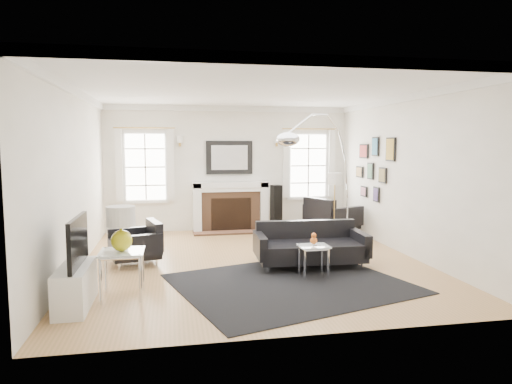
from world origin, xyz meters
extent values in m
plane|color=#AB8047|center=(0.00, 0.00, 0.00)|extent=(6.00, 6.00, 0.00)
cube|color=white|center=(0.00, 3.00, 1.40)|extent=(5.50, 0.04, 2.80)
cube|color=white|center=(0.00, -3.00, 1.40)|extent=(5.50, 0.04, 2.80)
cube|color=white|center=(-2.75, 0.00, 1.40)|extent=(0.04, 6.00, 2.80)
cube|color=white|center=(2.75, 0.00, 1.40)|extent=(0.04, 6.00, 2.80)
cube|color=white|center=(0.00, 0.00, 2.80)|extent=(5.50, 6.00, 0.02)
cube|color=white|center=(0.00, 0.00, 2.74)|extent=(5.50, 6.00, 0.12)
cube|color=white|center=(-0.75, 2.80, 0.55)|extent=(0.18, 0.38, 1.10)
cube|color=white|center=(0.75, 2.80, 0.55)|extent=(0.18, 0.38, 1.10)
cube|color=white|center=(0.00, 2.80, 1.05)|extent=(1.70, 0.38, 0.12)
cube|color=white|center=(0.00, 2.80, 0.95)|extent=(1.50, 0.34, 0.10)
cube|color=brown|center=(0.00, 2.82, 0.45)|extent=(1.30, 0.30, 0.90)
cube|color=black|center=(0.00, 2.72, 0.38)|extent=(0.90, 0.10, 0.76)
cube|color=brown|center=(0.00, 2.55, 0.02)|extent=(1.70, 0.50, 0.04)
cube|color=black|center=(0.00, 2.96, 1.65)|extent=(1.05, 0.06, 0.75)
cube|color=white|center=(0.00, 2.92, 1.65)|extent=(0.82, 0.02, 0.55)
cube|color=white|center=(-1.85, 2.97, 1.45)|extent=(1.00, 0.05, 1.60)
cube|color=white|center=(-1.85, 2.94, 1.45)|extent=(0.84, 0.02, 1.44)
cube|color=white|center=(-2.40, 2.87, 1.50)|extent=(0.14, 0.05, 1.55)
cube|color=white|center=(-1.30, 2.87, 1.50)|extent=(0.14, 0.05, 1.55)
cube|color=white|center=(1.85, 2.97, 1.45)|extent=(1.00, 0.05, 1.60)
cube|color=white|center=(1.85, 2.94, 1.45)|extent=(0.84, 0.02, 1.44)
cube|color=white|center=(1.30, 2.87, 1.50)|extent=(0.14, 0.05, 1.55)
cube|color=white|center=(2.40, 2.87, 1.50)|extent=(0.14, 0.05, 1.55)
cube|color=black|center=(2.72, 0.60, 1.85)|extent=(0.03, 0.34, 0.44)
cube|color=#B0882F|center=(2.70, 0.60, 1.85)|extent=(0.01, 0.29, 0.39)
cube|color=black|center=(2.72, 1.25, 1.90)|extent=(0.03, 0.28, 0.38)
cube|color=teal|center=(2.70, 1.25, 1.90)|extent=(0.01, 0.23, 0.33)
cube|color=black|center=(2.72, 1.80, 1.80)|extent=(0.03, 0.40, 0.30)
cube|color=#B23936|center=(2.70, 1.80, 1.80)|extent=(0.01, 0.35, 0.25)
cube|color=black|center=(2.72, 0.90, 1.35)|extent=(0.03, 0.30, 0.30)
cube|color=olive|center=(2.70, 0.90, 1.35)|extent=(0.01, 0.25, 0.25)
cube|color=black|center=(2.72, 1.45, 1.40)|extent=(0.03, 0.26, 0.34)
cube|color=#457353|center=(2.70, 1.45, 1.40)|extent=(0.01, 0.21, 0.29)
cube|color=black|center=(2.72, 2.00, 1.35)|extent=(0.03, 0.32, 0.24)
cube|color=#A47C46|center=(2.70, 2.00, 1.35)|extent=(0.01, 0.27, 0.19)
cube|color=black|center=(2.72, 1.15, 0.95)|extent=(0.03, 0.24, 0.30)
cube|color=#4E3972|center=(2.70, 1.15, 0.95)|extent=(0.01, 0.19, 0.25)
cube|color=black|center=(2.72, 1.75, 0.95)|extent=(0.03, 0.28, 0.22)
cube|color=#AB6373|center=(2.70, 1.75, 0.95)|extent=(0.01, 0.23, 0.17)
cube|color=white|center=(-2.45, -1.70, 0.25)|extent=(0.35, 1.00, 0.50)
cube|color=black|center=(-2.40, -1.70, 0.80)|extent=(0.05, 1.00, 0.58)
cube|color=black|center=(0.31, -1.30, 0.01)|extent=(3.60, 3.26, 0.01)
cube|color=black|center=(0.86, -0.47, 0.26)|extent=(1.69, 0.86, 0.28)
cube|color=black|center=(0.87, -0.12, 0.46)|extent=(1.66, 0.20, 0.46)
cube|color=black|center=(0.05, -0.43, 0.37)|extent=(0.16, 0.79, 0.35)
cube|color=black|center=(1.67, -0.50, 0.37)|extent=(0.16, 0.79, 0.35)
cube|color=black|center=(-1.91, 0.23, 0.26)|extent=(0.90, 0.90, 0.27)
cube|color=black|center=(-1.59, 0.31, 0.46)|extent=(0.31, 0.74, 0.46)
cube|color=black|center=(-2.01, 0.58, 0.37)|extent=(0.74, 0.30, 0.35)
cube|color=black|center=(-1.82, -0.13, 0.37)|extent=(0.74, 0.30, 0.35)
cube|color=black|center=(2.12, 2.00, 0.30)|extent=(1.14, 1.14, 0.32)
cube|color=black|center=(1.77, 1.84, 0.54)|extent=(0.49, 0.85, 0.54)
cube|color=black|center=(2.30, 1.60, 0.43)|extent=(0.84, 0.47, 0.41)
cube|color=black|center=(1.95, 2.39, 0.43)|extent=(0.84, 0.47, 0.41)
cube|color=silver|center=(0.46, -0.22, 0.34)|extent=(0.79, 0.79, 0.02)
cylinder|color=silver|center=(0.10, -0.57, 0.18)|extent=(0.04, 0.04, 0.35)
cylinder|color=silver|center=(0.82, -0.57, 0.18)|extent=(0.04, 0.04, 0.35)
cylinder|color=silver|center=(0.10, 0.14, 0.18)|extent=(0.04, 0.04, 0.35)
cylinder|color=silver|center=(0.82, 0.14, 0.18)|extent=(0.04, 0.04, 0.35)
cube|color=silver|center=(-1.93, -1.44, 0.59)|extent=(0.55, 0.55, 0.02)
cylinder|color=silver|center=(-2.16, -1.67, 0.30)|extent=(0.04, 0.04, 0.60)
cylinder|color=silver|center=(-1.70, -1.67, 0.30)|extent=(0.04, 0.04, 0.60)
cylinder|color=silver|center=(-2.16, -1.21, 0.30)|extent=(0.04, 0.04, 0.60)
cylinder|color=silver|center=(-1.70, -1.21, 0.30)|extent=(0.04, 0.04, 0.60)
cube|color=silver|center=(0.72, -1.04, 0.46)|extent=(0.43, 0.36, 0.02)
cylinder|color=silver|center=(0.55, -1.18, 0.24)|extent=(0.04, 0.04, 0.47)
cylinder|color=silver|center=(0.90, -1.18, 0.24)|extent=(0.04, 0.04, 0.47)
cylinder|color=silver|center=(0.55, -0.90, 0.24)|extent=(0.04, 0.04, 0.47)
cylinder|color=silver|center=(0.90, -0.90, 0.24)|extent=(0.04, 0.04, 0.47)
sphere|color=yellow|center=(-1.93, -1.44, 0.73)|extent=(0.27, 0.27, 0.27)
cylinder|color=yellow|center=(-1.93, -1.44, 0.87)|extent=(0.04, 0.04, 0.11)
cylinder|color=white|center=(-1.93, -1.44, 1.05)|extent=(0.36, 0.36, 0.25)
sphere|color=#D35F1B|center=(0.72, -1.04, 0.55)|extent=(0.11, 0.11, 0.11)
sphere|color=#D35F1B|center=(0.72, -1.04, 0.62)|extent=(0.08, 0.08, 0.08)
cube|color=silver|center=(1.92, 0.68, 0.11)|extent=(0.27, 0.42, 0.21)
ellipsoid|color=silver|center=(0.44, -0.59, 2.01)|extent=(0.36, 0.36, 0.22)
cylinder|color=#BD9141|center=(1.87, 1.22, 0.01)|extent=(0.18, 0.18, 0.03)
cylinder|color=#BD9141|center=(1.87, 1.22, 0.61)|extent=(0.02, 0.02, 1.23)
cylinder|color=white|center=(1.87, 1.22, 1.27)|extent=(0.28, 0.28, 0.23)
cube|color=black|center=(0.99, 2.53, 0.52)|extent=(0.25, 0.25, 1.04)
camera|label=1|loc=(-1.30, -7.29, 1.93)|focal=32.00mm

